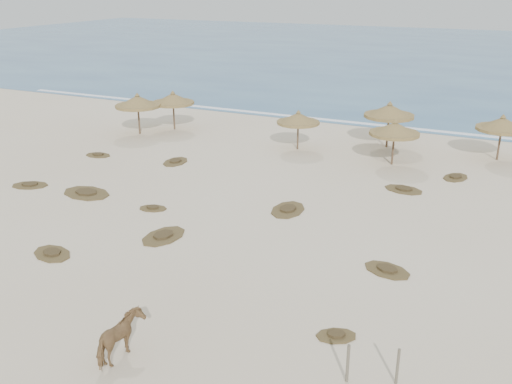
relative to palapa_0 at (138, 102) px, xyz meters
The scene contains 24 objects.
ground 21.62m from the palapa_0, 46.94° to the right, with size 160.00×160.00×0.00m, color beige.
ocean 61.14m from the palapa_0, 76.11° to the left, with size 200.00×100.00×0.01m, color #2C5486.
foam_line 18.09m from the palapa_0, 35.08° to the left, with size 70.00×0.60×0.01m, color white.
palapa_0 is the anchor object (origin of this frame).
palapa_1 2.82m from the palapa_0, 55.62° to the left, with size 3.74×3.74×3.03m.
palapa_2 12.32m from the palapa_0, ahead, with size 3.06×3.06×2.73m.
palapa_3 18.90m from the palapa_0, ahead, with size 3.98×3.98×2.93m.
palapa_4 18.21m from the palapa_0, 13.98° to the left, with size 4.27×4.27×3.22m.
palapa_5 25.23m from the palapa_0, 10.04° to the left, with size 3.30×3.30×3.01m.
horse 27.58m from the palapa_0, 55.21° to the right, with size 0.80×1.76×1.49m, color olive.
fence_post_near 30.46m from the palapa_0, 42.86° to the right, with size 0.09×0.09×1.26m, color #69614E.
fence_post_far 31.11m from the palapa_0, 40.51° to the right, with size 0.09×0.09×1.19m, color #69614E.
scrub_0 12.41m from the palapa_0, 84.22° to the right, with size 2.40×1.98×0.16m.
scrub_1 12.99m from the palapa_0, 67.06° to the right, with size 3.17×2.29×0.16m.
scrub_2 15.54m from the palapa_0, 51.66° to the right, with size 1.63×1.26×0.16m.
scrub_3 18.51m from the palapa_0, 30.46° to the right, with size 1.67×2.50×0.16m.
scrub_4 25.79m from the palapa_0, 31.78° to the right, with size 2.28×1.84×0.16m.
scrub_6 8.31m from the palapa_0, 37.82° to the right, with size 1.56×2.24×0.16m.
scrub_7 21.02m from the palapa_0, 10.64° to the right, with size 2.39×1.79×0.16m.
scrub_8 6.35m from the palapa_0, 81.59° to the right, with size 1.83×1.25×0.16m.
scrub_9 19.00m from the palapa_0, 50.88° to the right, with size 1.83×2.57×0.16m.
scrub_10 23.00m from the palapa_0, ahead, with size 1.77×2.20×0.16m.
scrub_11 20.19m from the palapa_0, 64.62° to the right, with size 2.32×1.87×0.16m.
scrub_12 28.48m from the palapa_0, 41.21° to the right, with size 1.61×1.43×0.16m.
Camera 1 is at (11.00, -18.42, 11.01)m, focal length 40.00 mm.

